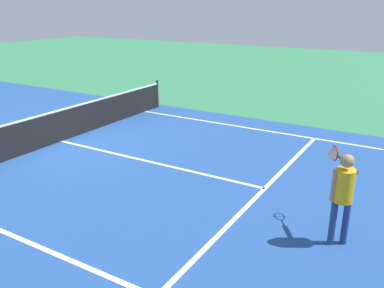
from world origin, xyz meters
The scene contains 8 objects.
ground_plane centered at (0.00, 0.00, 0.00)m, with size 60.00×60.00×0.00m, color #337F51.
court_surface_inbounds centered at (0.00, 0.00, 0.00)m, with size 10.62×24.40×0.00m, color #234C93.
line_sideline_left centered at (-4.11, -5.95, 0.00)m, with size 0.10×11.89×0.01m, color white.
line_sideline_right centered at (4.11, -5.95, 0.00)m, with size 0.10×11.89×0.01m, color white.
line_service_near centered at (0.00, -6.40, 0.00)m, with size 8.22×0.10×0.01m, color white.
line_center_service centered at (0.00, -3.20, 0.00)m, with size 0.10×6.40×0.01m, color white.
net centered at (0.00, 0.00, 0.49)m, with size 9.96×0.09×1.07m.
player_near centered at (-1.40, -8.24, 1.01)m, with size 1.12×0.64×1.62m.
Camera 1 is at (-7.86, -9.22, 3.87)m, focal length 38.12 mm.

